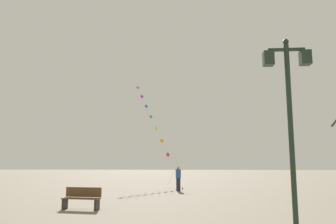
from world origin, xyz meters
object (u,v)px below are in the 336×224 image
kite_train (152,119)px  park_bench (82,198)px  twin_lantern_lamp_post (289,97)px  kite_flyer (178,178)px

kite_train → park_bench: size_ratio=6.72×
twin_lantern_lamp_post → kite_flyer: 15.05m
kite_flyer → park_bench: kite_flyer is taller
kite_train → kite_flyer: 8.68m
twin_lantern_lamp_post → kite_train: (-6.28, 20.93, 2.23)m
park_bench → twin_lantern_lamp_post: bearing=-24.0°
kite_train → kite_flyer: bearing=-68.1°
kite_train → kite_flyer: kite_train is taller
kite_flyer → twin_lantern_lamp_post: bearing=171.1°
kite_train → park_bench: kite_train is taller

